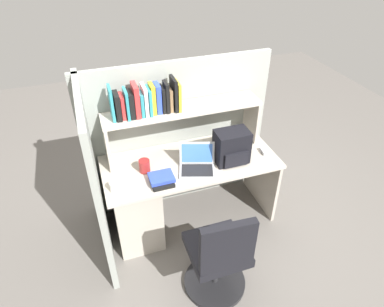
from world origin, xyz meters
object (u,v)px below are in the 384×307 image
paper_cup (114,187)px  office_chair (219,259)px  laptop (197,164)px  backpack (232,147)px  snack_canister (144,166)px  computer_mouse (264,151)px

paper_cup → office_chair: bearing=-45.5°
office_chair → paper_cup: bearing=-41.7°
paper_cup → laptop: bearing=4.4°
backpack → paper_cup: 1.08m
backpack → office_chair: (-0.41, -0.74, -0.49)m
laptop → office_chair: size_ratio=0.41×
laptop → snack_canister: bearing=165.9°
computer_mouse → snack_canister: size_ratio=0.89×
backpack → computer_mouse: 0.38m
computer_mouse → paper_cup: bearing=-171.3°
office_chair → laptop: bearing=-92.2°
backpack → paper_cup: backpack is taller
backpack → paper_cup: size_ratio=3.65×
snack_canister → paper_cup: bearing=-149.6°
snack_canister → office_chair: (0.37, -0.84, -0.39)m
backpack → computer_mouse: size_ratio=2.96×
laptop → snack_canister: 0.46m
backpack → laptop: bearing=-178.2°
office_chair → computer_mouse: bearing=-131.6°
computer_mouse → paper_cup: paper_cup is taller
computer_mouse → office_chair: size_ratio=0.11×
computer_mouse → snack_canister: (-1.13, 0.09, 0.04)m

